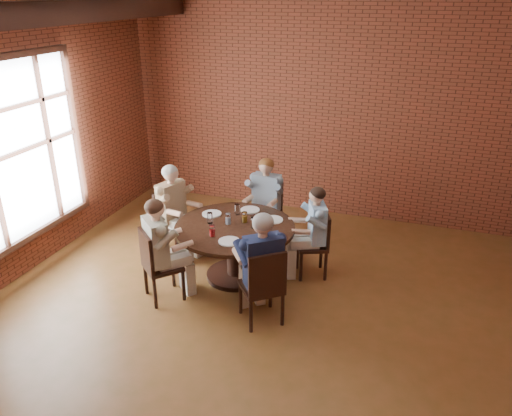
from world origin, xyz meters
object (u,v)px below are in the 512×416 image
(chair_a, at_px, (318,242))
(smartphone, at_px, (264,237))
(diner_a, at_px, (313,232))
(chair_c, at_px, (171,219))
(diner_b, at_px, (265,202))
(diner_c, at_px, (175,211))
(chair_e, at_px, (264,285))
(chair_b, at_px, (267,210))
(diner_d, at_px, (162,250))
(diner_e, at_px, (261,268))
(chair_d, at_px, (156,263))
(dining_table, at_px, (235,241))

(chair_a, xyz_separation_m, smartphone, (-0.54, -0.59, 0.27))
(diner_a, distance_m, chair_c, 2.05)
(diner_b, bearing_deg, smartphone, -69.37)
(diner_c, relative_size, smartphone, 9.53)
(diner_b, distance_m, diner_c, 1.31)
(diner_c, distance_m, chair_e, 2.08)
(chair_b, bearing_deg, diner_d, -107.83)
(diner_b, relative_size, smartphone, 9.44)
(chair_c, bearing_deg, chair_e, -105.66)
(diner_a, bearing_deg, diner_e, -38.05)
(chair_e, bearing_deg, chair_b, -111.65)
(chair_d, distance_m, diner_d, 0.17)
(chair_b, relative_size, diner_d, 0.70)
(dining_table, distance_m, chair_e, 1.07)
(dining_table, height_order, diner_d, diner_d)
(chair_b, bearing_deg, diner_c, -140.76)
(diner_b, xyz_separation_m, smartphone, (0.40, -1.24, 0.10))
(diner_d, distance_m, diner_e, 1.27)
(diner_d, bearing_deg, smartphone, -111.27)
(smartphone, bearing_deg, diner_a, 62.71)
(diner_b, height_order, diner_e, diner_e)
(chair_a, relative_size, chair_e, 0.94)
(diner_c, height_order, chair_d, diner_c)
(chair_c, height_order, smartphone, chair_c)
(dining_table, xyz_separation_m, chair_a, (0.99, 0.42, -0.04))
(chair_d, xyz_separation_m, diner_d, (0.06, 0.06, 0.15))
(chair_a, bearing_deg, diner_b, -147.52)
(diner_a, xyz_separation_m, chair_c, (-2.05, -0.03, -0.12))
(chair_b, height_order, diner_c, diner_c)
(diner_a, xyz_separation_m, chair_e, (-0.25, -1.23, -0.11))
(diner_b, relative_size, diner_d, 1.00)
(diner_c, bearing_deg, chair_b, -35.41)
(chair_a, bearing_deg, chair_d, -77.60)
(chair_b, bearing_deg, chair_a, -34.92)
(diner_a, relative_size, chair_c, 1.34)
(dining_table, relative_size, chair_b, 1.66)
(smartphone, bearing_deg, chair_e, -58.64)
(diner_a, xyz_separation_m, diner_e, (-0.31, -1.16, 0.05))
(diner_e, bearing_deg, chair_c, -72.01)
(diner_b, relative_size, diner_e, 0.97)
(chair_c, height_order, chair_e, chair_e)
(diner_b, height_order, chair_d, diner_b)
(chair_c, distance_m, diner_d, 1.20)
(chair_d, bearing_deg, smartphone, -109.96)
(diner_c, xyz_separation_m, diner_e, (1.66, -1.11, 0.02))
(chair_a, distance_m, chair_e, 1.30)
(diner_a, relative_size, diner_c, 0.94)
(diner_c, bearing_deg, diner_a, -70.22)
(diner_e, bearing_deg, diner_a, -143.79)
(smartphone, bearing_deg, chair_b, 119.41)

